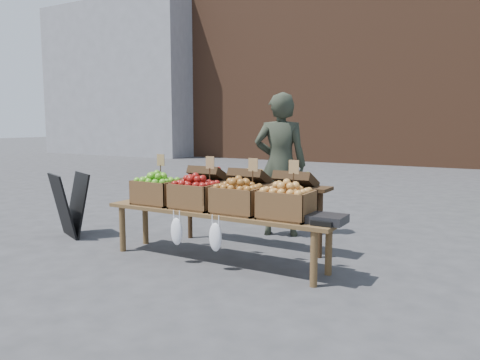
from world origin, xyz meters
The scene contains 12 objects.
ground centered at (0.00, 0.00, 0.00)m, with size 80.00×80.00×0.00m, color #3E3E40.
brick_building centered at (0.00, 15.00, 5.00)m, with size 24.00×4.00×10.00m, color brown.
grey_building centered at (-14.00, 13.00, 3.50)m, with size 8.00×3.00×7.00m, color gray.
vendor centered at (-0.43, 1.78, 0.95)m, with size 0.69×0.46×1.91m, color #2C3225.
chalkboard_sign centered at (-2.80, 0.28, 0.43)m, with size 0.57×0.31×0.86m, color black, non-canonical shape.
back_table centered at (-0.47, 1.02, 0.52)m, with size 2.10×0.44×1.04m, color #332112, non-canonical shape.
display_bench centered at (-0.48, 0.30, 0.28)m, with size 2.70×0.56×0.57m, color brown, non-canonical shape.
crate_golden_apples centered at (-1.30, 0.30, 0.71)m, with size 0.50×0.40×0.28m, color #40861D, non-canonical shape.
crate_russet_pears centered at (-0.75, 0.30, 0.71)m, with size 0.50×0.40×0.28m, color #7D0A01, non-canonical shape.
crate_red_apples centered at (-0.20, 0.30, 0.71)m, with size 0.50×0.40×0.28m, color #A37329, non-canonical shape.
crate_green_apples centered at (0.35, 0.30, 0.71)m, with size 0.50×0.40×0.28m, color #AF9128, non-canonical shape.
weighing_scale centered at (0.77, 0.30, 0.61)m, with size 0.34×0.30×0.08m, color black.
Camera 1 is at (2.25, -3.86, 1.52)m, focal length 35.00 mm.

